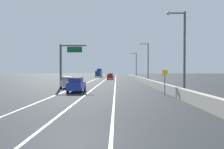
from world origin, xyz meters
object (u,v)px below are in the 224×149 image
at_px(car_blue_3, 77,85).
at_px(lamp_post_right_second, 147,60).
at_px(speed_advisory_sign, 165,80).
at_px(car_gray_0, 111,75).
at_px(car_silver_2, 68,82).
at_px(lamp_post_right_near, 182,47).
at_px(box_truck, 99,73).
at_px(overhead_sign_gantry, 65,60).
at_px(car_red_1, 110,77).
at_px(lamp_post_right_third, 135,64).

bearing_deg(car_blue_3, lamp_post_right_second, 56.49).
height_order(speed_advisory_sign, car_gray_0, speed_advisory_sign).
bearing_deg(car_silver_2, lamp_post_right_second, 39.63).
distance_m(lamp_post_right_near, car_gray_0, 62.16).
xyz_separation_m(speed_advisory_sign, box_truck, (-14.19, 69.06, 0.07)).
distance_m(speed_advisory_sign, car_blue_3, 11.65).
bearing_deg(box_truck, car_gray_0, -56.54).
bearing_deg(box_truck, overhead_sign_gantry, -90.56).
bearing_deg(overhead_sign_gantry, lamp_post_right_near, -36.04).
height_order(car_gray_0, car_blue_3, car_blue_3).
relative_size(lamp_post_right_near, car_blue_3, 2.29).
height_order(car_silver_2, car_blue_3, car_blue_3).
bearing_deg(car_gray_0, box_truck, 123.46).
bearing_deg(overhead_sign_gantry, car_red_1, 77.84).
relative_size(lamp_post_right_third, car_red_1, 2.09).
distance_m(lamp_post_right_third, car_gray_0, 17.17).
height_order(lamp_post_right_second, car_red_1, lamp_post_right_second).
bearing_deg(box_truck, car_silver_2, -89.79).
xyz_separation_m(lamp_post_right_third, car_red_1, (-9.11, -4.14, -4.50)).
distance_m(car_blue_3, box_truck, 66.07).
relative_size(speed_advisory_sign, box_truck, 0.30).
height_order(lamp_post_right_third, car_gray_0, lamp_post_right_third).
bearing_deg(lamp_post_right_third, box_truck, 123.44).
height_order(speed_advisory_sign, box_truck, box_truck).
height_order(overhead_sign_gantry, lamp_post_right_near, lamp_post_right_near).
bearing_deg(overhead_sign_gantry, box_truck, 89.44).
bearing_deg(speed_advisory_sign, box_truck, 101.61).
distance_m(speed_advisory_sign, car_red_1, 42.48).
xyz_separation_m(car_gray_0, car_blue_3, (-3.22, -56.63, 0.02)).
distance_m(overhead_sign_gantry, speed_advisory_sign, 18.21).
xyz_separation_m(car_red_1, car_blue_3, (-3.23, -38.66, 0.02)).
bearing_deg(car_blue_3, lamp_post_right_near, -20.08).
bearing_deg(car_gray_0, car_red_1, -89.95).
xyz_separation_m(lamp_post_right_third, car_silver_2, (-15.10, -36.47, -4.52)).
height_order(lamp_post_right_third, car_red_1, lamp_post_right_third).
bearing_deg(car_silver_2, car_gray_0, 83.22).
relative_size(overhead_sign_gantry, car_gray_0, 1.78).
relative_size(lamp_post_right_third, box_truck, 0.96).
distance_m(lamp_post_right_near, box_truck, 72.44).
height_order(speed_advisory_sign, lamp_post_right_near, lamp_post_right_near).
bearing_deg(car_blue_3, box_truck, 92.58).
bearing_deg(lamp_post_right_third, overhead_sign_gantry, -114.04).
bearing_deg(lamp_post_right_third, car_red_1, -155.55).
bearing_deg(lamp_post_right_second, car_red_1, 115.65).
bearing_deg(lamp_post_right_third, speed_advisory_sign, -91.41).
bearing_deg(lamp_post_right_near, box_truck, 102.50).
bearing_deg(lamp_post_right_second, lamp_post_right_near, -89.89).
xyz_separation_m(overhead_sign_gantry, speed_advisory_sign, (14.76, -10.23, -2.96)).
bearing_deg(box_truck, lamp_post_right_second, -71.60).
bearing_deg(lamp_post_right_second, car_gray_0, 104.08).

